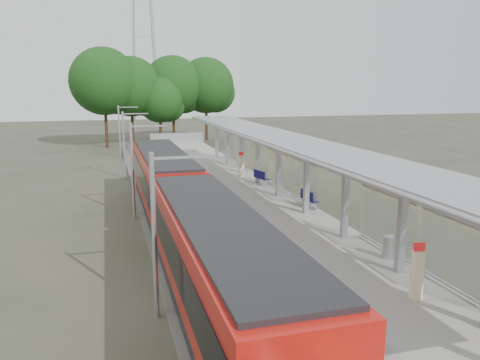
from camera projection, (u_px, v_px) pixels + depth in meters
name	position (u px, v px, depth m)	size (l,w,h in m)	color
trackbed	(164.00, 209.00, 27.98)	(3.00, 70.00, 0.24)	#59544C
platform	(237.00, 198.00, 29.11)	(6.00, 50.00, 1.00)	gray
tactile_strip	(196.00, 193.00, 28.32)	(0.60, 50.00, 0.02)	gold
end_fence	(177.00, 138.00, 52.41)	(6.00, 0.10, 1.20)	#9EA0A5
train	(183.00, 208.00, 20.81)	(2.74, 27.60, 3.62)	black
canopy	(284.00, 146.00, 25.21)	(3.27, 38.00, 3.66)	#9EA0A5
pylon	(143.00, 12.00, 75.14)	(8.00, 4.00, 38.00)	#9EA0A5
tree_cluster	(154.00, 86.00, 59.05)	(21.06, 12.32, 11.91)	#382316
catenary_masts	(134.00, 167.00, 26.02)	(2.08, 48.16, 5.40)	#9EA0A5
bench_mid	(308.00, 198.00, 24.99)	(0.50, 1.36, 0.91)	#100E47
bench_far	(261.00, 177.00, 30.83)	(0.72, 1.38, 0.91)	#100E47
info_pillar_near	(417.00, 274.00, 14.16)	(0.40, 0.40, 1.78)	beige
info_pillar_far	(241.00, 166.00, 33.28)	(0.40, 0.40, 1.78)	beige
litter_bin	(388.00, 247.00, 17.54)	(0.42, 0.42, 0.86)	#9EA0A5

